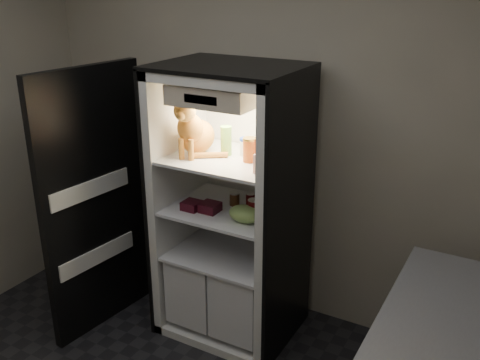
% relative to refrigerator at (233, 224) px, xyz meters
% --- Properties ---
extents(room_shell, '(3.60, 3.60, 3.60)m').
position_rel_refrigerator_xyz_m(room_shell, '(0.00, -1.38, 0.83)').
color(room_shell, white).
rests_on(room_shell, floor).
extents(refrigerator, '(0.90, 0.72, 1.88)m').
position_rel_refrigerator_xyz_m(refrigerator, '(0.00, 0.00, 0.00)').
color(refrigerator, white).
rests_on(refrigerator, floor).
extents(fridge_door, '(0.16, 0.87, 1.85)m').
position_rel_refrigerator_xyz_m(fridge_door, '(-0.85, -0.41, 0.12)').
color(fridge_door, black).
rests_on(fridge_door, floor).
extents(tabby_cat, '(0.37, 0.41, 0.42)m').
position_rel_refrigerator_xyz_m(tabby_cat, '(-0.22, -0.11, 0.65)').
color(tabby_cat, '#B76017').
rests_on(tabby_cat, refrigerator).
extents(parmesan_shaker, '(0.07, 0.07, 0.19)m').
position_rel_refrigerator_xyz_m(parmesan_shaker, '(-0.04, -0.02, 0.59)').
color(parmesan_shaker, green).
rests_on(parmesan_shaker, refrigerator).
extents(mayo_tub, '(0.08, 0.08, 0.12)m').
position_rel_refrigerator_xyz_m(mayo_tub, '(0.08, 0.03, 0.56)').
color(mayo_tub, white).
rests_on(mayo_tub, refrigerator).
extents(salsa_jar, '(0.09, 0.09, 0.15)m').
position_rel_refrigerator_xyz_m(salsa_jar, '(0.16, -0.07, 0.58)').
color(salsa_jar, maroon).
rests_on(salsa_jar, refrigerator).
extents(pepper_jar, '(0.13, 0.13, 0.22)m').
position_rel_refrigerator_xyz_m(pepper_jar, '(0.30, 0.00, 0.61)').
color(pepper_jar, maroon).
rests_on(pepper_jar, refrigerator).
extents(cream_carton, '(0.07, 0.07, 0.12)m').
position_rel_refrigerator_xyz_m(cream_carton, '(0.31, -0.22, 0.56)').
color(cream_carton, white).
rests_on(cream_carton, refrigerator).
extents(soda_can_a, '(0.06, 0.06, 0.11)m').
position_rel_refrigerator_xyz_m(soda_can_a, '(0.14, -0.01, 0.20)').
color(soda_can_a, black).
rests_on(soda_can_a, refrigerator).
extents(soda_can_b, '(0.07, 0.07, 0.12)m').
position_rel_refrigerator_xyz_m(soda_can_b, '(0.31, -0.02, 0.21)').
color(soda_can_b, black).
rests_on(soda_can_b, refrigerator).
extents(soda_can_c, '(0.07, 0.07, 0.14)m').
position_rel_refrigerator_xyz_m(soda_can_c, '(0.23, -0.15, 0.22)').
color(soda_can_c, black).
rests_on(soda_can_c, refrigerator).
extents(condiment_jar, '(0.07, 0.07, 0.09)m').
position_rel_refrigerator_xyz_m(condiment_jar, '(0.01, -0.01, 0.19)').
color(condiment_jar, '#583419').
rests_on(condiment_jar, refrigerator).
extents(grape_bag, '(0.21, 0.15, 0.11)m').
position_rel_refrigerator_xyz_m(grape_bag, '(0.20, -0.20, 0.20)').
color(grape_bag, '#7FAB4F').
rests_on(grape_bag, refrigerator).
extents(berry_box_left, '(0.11, 0.11, 0.06)m').
position_rel_refrigerator_xyz_m(berry_box_left, '(-0.19, -0.21, 0.18)').
color(berry_box_left, '#460B1B').
rests_on(berry_box_left, refrigerator).
extents(berry_box_right, '(0.12, 0.12, 0.06)m').
position_rel_refrigerator_xyz_m(berry_box_right, '(-0.07, -0.18, 0.18)').
color(berry_box_right, '#460B1B').
rests_on(berry_box_right, refrigerator).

